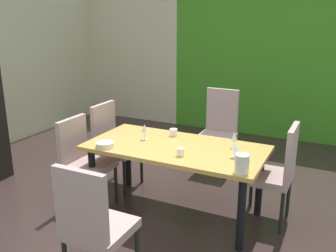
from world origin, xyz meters
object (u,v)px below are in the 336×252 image
(chair_head_far, at_px, (219,127))
(serving_bowl_front, at_px, (105,145))
(wine_glass_south, at_px, (145,129))
(wine_glass_near_shelf, at_px, (234,137))
(chair_left_far, at_px, (113,141))
(wine_glass_west, at_px, (235,148))
(chair_right_far, at_px, (277,170))
(dining_table, at_px, (175,154))
(cup_center, at_px, (174,132))
(cup_near_window, at_px, (180,152))
(chair_head_near, at_px, (93,223))
(pitcher_rear, at_px, (242,164))
(chair_left_near, at_px, (83,158))

(chair_head_far, bearing_deg, serving_bowl_front, 68.96)
(chair_head_far, bearing_deg, wine_glass_south, 72.78)
(chair_head_far, xyz_separation_m, wine_glass_near_shelf, (0.51, -1.08, 0.27))
(wine_glass_near_shelf, relative_size, serving_bowl_front, 0.93)
(chair_left_far, height_order, wine_glass_west, chair_left_far)
(chair_right_far, bearing_deg, chair_head_far, 42.49)
(dining_table, distance_m, wine_glass_near_shelf, 0.60)
(cup_center, bearing_deg, dining_table, -61.00)
(chair_head_far, relative_size, cup_near_window, 13.98)
(chair_head_near, height_order, pitcher_rear, chair_head_near)
(wine_glass_near_shelf, xyz_separation_m, cup_near_window, (-0.38, -0.42, -0.08))
(chair_right_far, relative_size, wine_glass_south, 5.96)
(wine_glass_south, relative_size, pitcher_rear, 1.03)
(chair_left_near, bearing_deg, chair_head_near, 41.58)
(wine_glass_south, height_order, wine_glass_west, wine_glass_south)
(serving_bowl_front, bearing_deg, pitcher_rear, -0.69)
(cup_near_window, relative_size, cup_center, 0.91)
(chair_head_far, height_order, wine_glass_west, chair_head_far)
(dining_table, distance_m, chair_head_near, 1.28)
(chair_left_near, height_order, chair_right_far, chair_right_far)
(dining_table, bearing_deg, chair_left_far, 163.66)
(wine_glass_south, distance_m, pitcher_rear, 1.19)
(cup_center, bearing_deg, pitcher_rear, -34.50)
(chair_left_near, distance_m, chair_head_near, 1.34)
(chair_head_near, bearing_deg, pitcher_rear, 49.14)
(chair_head_far, relative_size, chair_head_near, 1.05)
(dining_table, xyz_separation_m, wine_glass_south, (-0.37, 0.04, 0.20))
(wine_glass_west, height_order, pitcher_rear, pitcher_rear)
(wine_glass_west, relative_size, cup_near_window, 1.73)
(chair_left_far, height_order, pitcher_rear, chair_left_far)
(dining_table, relative_size, chair_left_far, 1.77)
(chair_head_far, distance_m, cup_near_window, 1.52)
(dining_table, xyz_separation_m, wine_glass_near_shelf, (0.53, 0.20, 0.20))
(chair_head_near, height_order, cup_center, chair_head_near)
(wine_glass_south, height_order, pitcher_rear, wine_glass_south)
(chair_head_near, bearing_deg, chair_left_far, 119.90)
(cup_center, xyz_separation_m, pitcher_rear, (0.91, -0.63, 0.04))
(chair_right_far, xyz_separation_m, pitcher_rear, (-0.18, -0.62, 0.26))
(chair_right_far, xyz_separation_m, serving_bowl_front, (-1.54, -0.61, 0.20))
(chair_head_far, distance_m, wine_glass_south, 1.33)
(wine_glass_near_shelf, distance_m, cup_center, 0.69)
(wine_glass_near_shelf, xyz_separation_m, wine_glass_south, (-0.90, -0.16, 0.00))
(chair_head_far, relative_size, chair_left_far, 1.07)
(chair_left_far, bearing_deg, chair_head_near, 29.90)
(cup_near_window, bearing_deg, chair_left_near, -177.25)
(chair_head_far, bearing_deg, cup_center, 80.31)
(wine_glass_south, bearing_deg, cup_center, 48.37)
(chair_head_far, distance_m, cup_center, 1.04)
(chair_head_far, relative_size, pitcher_rear, 6.56)
(serving_bowl_front, bearing_deg, chair_head_near, -59.45)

